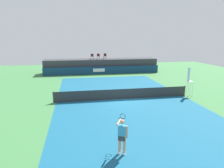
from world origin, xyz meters
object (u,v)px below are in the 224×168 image
at_px(umpire_chair, 189,80).
at_px(net_post_far, 185,91).
at_px(spectator_chair_center, 105,56).
at_px(spectator_chair_far_left, 92,56).
at_px(spectator_chair_left, 98,56).
at_px(tennis_player, 122,135).
at_px(tennis_ball, 110,109).
at_px(net_post_near, 53,97).

xyz_separation_m(umpire_chair, net_post_far, (-0.40, -0.01, -1.09)).
bearing_deg(net_post_far, spectator_chair_center, 110.32).
bearing_deg(net_post_far, spectator_chair_far_left, 117.22).
bearing_deg(spectator_chair_left, tennis_player, -93.92).
relative_size(umpire_chair, net_post_far, 2.76).
xyz_separation_m(spectator_chair_left, net_post_far, (6.70, -15.06, -2.19)).
distance_m(umpire_chair, tennis_ball, 8.79).
xyz_separation_m(spectator_chair_center, tennis_player, (-2.73, -24.07, -1.73)).
bearing_deg(umpire_chair, net_post_far, -178.74).
xyz_separation_m(spectator_chair_far_left, spectator_chair_center, (2.09, 0.19, 0.00)).
relative_size(net_post_far, tennis_ball, 14.71).
bearing_deg(spectator_chair_center, net_post_far, -69.68).
xyz_separation_m(spectator_chair_center, umpire_chair, (6.01, -15.15, -1.11)).
height_order(spectator_chair_far_left, net_post_near, spectator_chair_far_left).
height_order(net_post_near, net_post_far, same).
bearing_deg(spectator_chair_left, umpire_chair, -64.76).
relative_size(spectator_chair_left, net_post_far, 0.89).
relative_size(umpire_chair, tennis_player, 1.56).
bearing_deg(tennis_ball, tennis_player, -94.41).
relative_size(spectator_chair_left, spectator_chair_center, 1.00).
relative_size(umpire_chair, net_post_near, 2.76).
distance_m(spectator_chair_center, umpire_chair, 16.33).
xyz_separation_m(spectator_chair_center, net_post_near, (-6.79, -15.15, -2.19)).
bearing_deg(spectator_chair_far_left, spectator_chair_left, 5.35).
height_order(tennis_player, tennis_ball, tennis_player).
distance_m(net_post_near, tennis_player, 9.81).
distance_m(net_post_near, tennis_ball, 5.25).
distance_m(spectator_chair_left, net_post_near, 16.25).
bearing_deg(net_post_near, tennis_player, -65.51).
height_order(umpire_chair, tennis_ball, umpire_chair).
bearing_deg(spectator_chair_far_left, net_post_near, -107.44).
bearing_deg(net_post_near, spectator_chair_far_left, 72.56).
distance_m(net_post_near, net_post_far, 12.40).
height_order(umpire_chair, tennis_player, umpire_chair).
distance_m(umpire_chair, tennis_player, 12.50).
distance_m(spectator_chair_far_left, tennis_ball, 17.76).
distance_m(umpire_chair, net_post_far, 1.16).
xyz_separation_m(spectator_chair_far_left, tennis_ball, (-0.15, -17.56, -2.66)).
height_order(spectator_chair_left, net_post_far, spectator_chair_left).
bearing_deg(tennis_ball, spectator_chair_center, 82.80).
height_order(spectator_chair_far_left, tennis_player, spectator_chair_far_left).
bearing_deg(spectator_chair_center, spectator_chair_far_left, -174.83).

